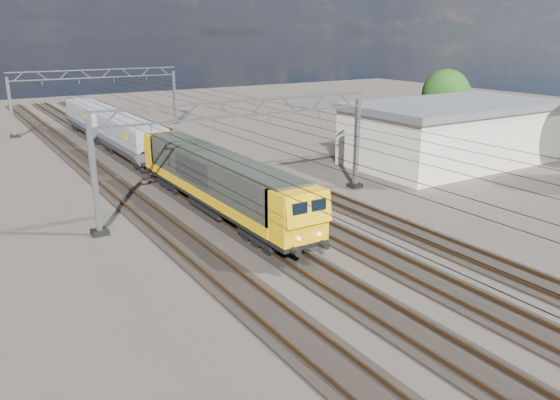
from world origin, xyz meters
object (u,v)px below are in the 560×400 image
catenary_gantry_far (98,97)px  hopper_wagon_lead (131,137)px  catenary_gantry_mid (243,150)px  industrial_shed (451,132)px  locomotive (217,179)px  tree_far (449,95)px  hopper_wagon_mid (91,117)px

catenary_gantry_far → hopper_wagon_lead: (-2.00, -18.49, -1.67)m
catenary_gantry_mid → industrial_shed: (22.00, 2.00, -1.18)m
locomotive → tree_far: size_ratio=2.81×
catenary_gantry_mid → catenary_gantry_far: (0.00, 36.00, 0.00)m
catenary_gantry_far → locomotive: 36.27m
locomotive → hopper_wagon_mid: bearing=90.0°
hopper_wagon_lead → industrial_shed: (24.00, -15.51, 0.49)m
catenary_gantry_far → hopper_wagon_mid: (-2.00, -4.29, -1.67)m
locomotive → tree_far: (32.32, 9.97, 2.46)m
locomotive → hopper_wagon_mid: 31.90m
locomotive → tree_far: bearing=17.1°
industrial_shed → tree_far: 11.58m
locomotive → hopper_wagon_lead: locomotive is taller
catenary_gantry_mid → locomotive: catenary_gantry_mid is taller
catenary_gantry_far → industrial_shed: 40.51m
catenary_gantry_far → hopper_wagon_lead: catenary_gantry_far is taller
tree_far → hopper_wagon_lead: bearing=166.6°
catenary_gantry_far → tree_far: (30.32, -26.21, 0.88)m
hopper_wagon_lead → tree_far: tree_far is taller
tree_far → catenary_gantry_mid: bearing=-162.1°
industrial_shed → tree_far: (8.32, 7.79, 2.06)m
locomotive → industrial_shed: 24.10m
catenary_gantry_far → industrial_shed: catenary_gantry_far is taller
hopper_wagon_mid → industrial_shed: industrial_shed is taller
locomotive → hopper_wagon_lead: size_ratio=1.62×
hopper_wagon_lead → tree_far: size_ratio=1.73×
hopper_wagon_mid → tree_far: bearing=-34.2°
catenary_gantry_far → tree_far: bearing=-40.8°
catenary_gantry_far → tree_far: 40.09m
catenary_gantry_mid → hopper_wagon_mid: bearing=93.6°
industrial_shed → tree_far: bearing=43.1°
catenary_gantry_mid → industrial_shed: 22.12m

